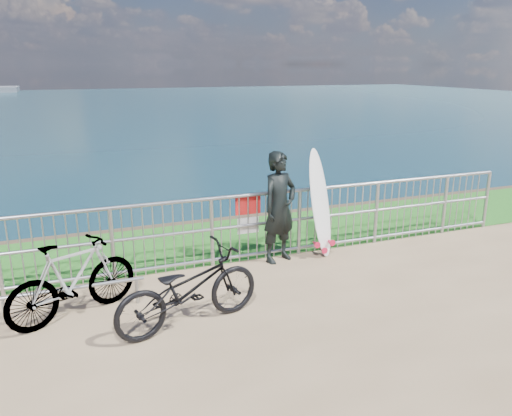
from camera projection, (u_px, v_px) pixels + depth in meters
name	position (u px, v px, depth m)	size (l,w,h in m)	color
grass_strip	(223.00, 239.00, 9.06)	(120.00, 120.00, 0.00)	#1B5F1A
railing	(243.00, 227.00, 7.92)	(10.06, 0.10, 1.13)	#96999E
surfer	(279.00, 207.00, 7.89)	(0.65, 0.43, 1.79)	black
surfboard	(320.00, 207.00, 8.14)	(0.61, 0.59, 1.79)	white
bicycle_near	(188.00, 289.00, 5.96)	(0.65, 1.87, 0.98)	black
bicycle_far	(73.00, 279.00, 6.17)	(0.48, 1.70, 1.02)	black
bike_rack	(73.00, 291.00, 6.31)	(1.79, 0.05, 0.37)	#96999E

